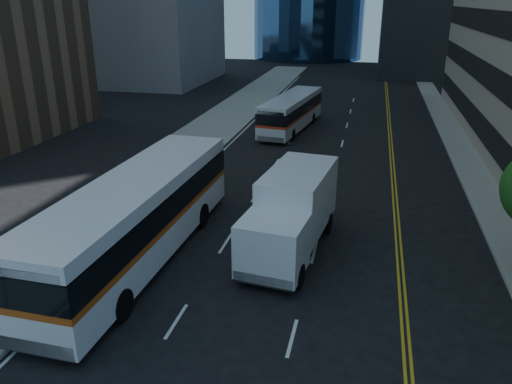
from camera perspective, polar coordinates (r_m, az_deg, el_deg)
ground at (r=15.45m, az=0.93°, el=-20.48°), size 160.00×160.00×0.00m
sidewalk_west at (r=39.83m, az=-6.32°, el=6.22°), size 5.00×90.00×0.15m
sidewalk_east at (r=38.28m, az=22.54°, el=4.09°), size 2.00×90.00×0.15m
bus_front at (r=21.07m, az=-13.40°, el=-2.71°), size 3.37×13.87×3.56m
bus_rear at (r=42.17m, az=4.10°, el=9.17°), size 3.83×11.11×2.81m
box_truck at (r=21.23m, az=4.09°, el=-2.37°), size 3.30×7.40×3.43m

